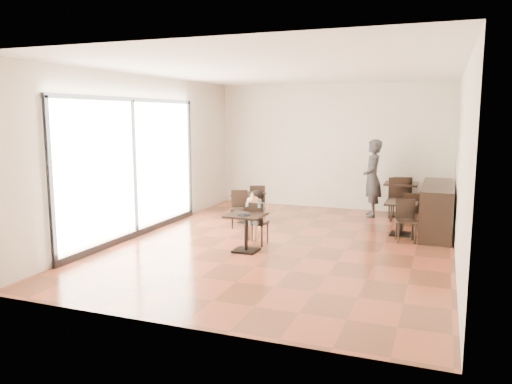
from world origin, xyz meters
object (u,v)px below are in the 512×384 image
at_px(cafe_table_back, 401,199).
at_px(child_table, 246,233).
at_px(chair_mid_a, 410,211).
at_px(chair_mid_b, 406,221).
at_px(chair_left_a, 257,201).
at_px(chair_left_b, 239,209).
at_px(chair_back_b, 399,199).
at_px(adult_patron, 372,178).
at_px(chair_back_a, 401,196).
at_px(cafe_table_left, 249,208).
at_px(child, 257,217).
at_px(cafe_table_mid, 401,219).
at_px(child_chair, 257,223).

bearing_deg(cafe_table_back, child_table, -118.27).
height_order(chair_mid_a, chair_mid_b, same).
height_order(chair_left_a, chair_left_b, same).
height_order(cafe_table_back, chair_back_b, chair_back_b).
bearing_deg(child_table, adult_patron, 67.70).
relative_size(chair_left_b, chair_back_a, 0.82).
bearing_deg(cafe_table_left, adult_patron, 34.11).
bearing_deg(cafe_table_left, chair_left_b, -90.00).
relative_size(child, cafe_table_back, 1.27).
bearing_deg(chair_mid_a, chair_back_a, -90.88).
bearing_deg(chair_back_a, child, 45.45).
bearing_deg(cafe_table_left, child_table, -69.54).
xyz_separation_m(chair_mid_a, chair_back_b, (-0.31, 0.94, 0.08)).
relative_size(chair_left_a, chair_left_b, 1.00).
bearing_deg(chair_mid_b, chair_left_a, 148.67).
xyz_separation_m(cafe_table_mid, chair_left_b, (-3.32, -0.50, 0.06)).
bearing_deg(cafe_table_mid, chair_back_b, 96.70).
height_order(child_chair, child, child).
xyz_separation_m(cafe_table_left, chair_left_b, (0.00, -0.55, 0.07)).
bearing_deg(chair_back_b, cafe_table_left, -168.23).
height_order(cafe_table_mid, cafe_table_back, cafe_table_back).
height_order(child_chair, chair_mid_b, child_chair).
height_order(cafe_table_left, chair_left_a, chair_left_a).
bearing_deg(chair_mid_a, cafe_table_left, -4.72).
bearing_deg(child, chair_back_b, 54.40).
relative_size(chair_mid_a, chair_back_b, 0.83).
bearing_deg(cafe_table_back, adult_patron, -158.26).
bearing_deg(cafe_table_mid, child_table, -137.51).
bearing_deg(child_table, chair_left_a, 106.76).
bearing_deg(chair_mid_a, chair_left_a, -13.77).
bearing_deg(cafe_table_back, child, -121.70).
distance_m(chair_back_a, chair_back_b, 0.51).
xyz_separation_m(adult_patron, chair_back_b, (0.65, -0.25, -0.44)).
bearing_deg(child, cafe_table_left, 116.10).
height_order(child_chair, adult_patron, adult_patron).
bearing_deg(chair_back_a, child_chair, 45.45).
bearing_deg(cafe_table_left, child_chair, -63.90).
height_order(adult_patron, chair_back_b, adult_patron).
distance_m(cafe_table_mid, cafe_table_left, 3.32).
relative_size(child_chair, cafe_table_mid, 1.21).
distance_m(cafe_table_left, chair_back_a, 3.71).
xyz_separation_m(child_table, chair_back_b, (2.29, 3.75, 0.15)).
distance_m(child_chair, chair_back_b, 3.93).
xyz_separation_m(cafe_table_mid, chair_back_b, (-0.18, 1.49, 0.15)).
distance_m(adult_patron, chair_mid_b, 2.54).
distance_m(adult_patron, chair_left_a, 2.80).
xyz_separation_m(chair_mid_b, chair_back_b, (-0.31, 2.04, 0.08)).
distance_m(cafe_table_back, chair_back_a, 0.08).
height_order(child, chair_left_b, child).
distance_m(child_table, cafe_table_left, 2.46).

